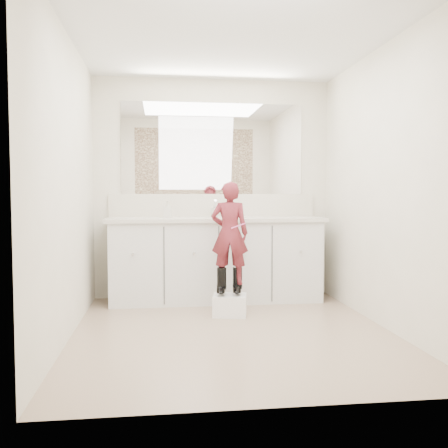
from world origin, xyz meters
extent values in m
plane|color=#937560|center=(0.00, 0.00, 0.00)|extent=(3.00, 3.00, 0.00)
plane|color=white|center=(0.00, 0.00, 2.40)|extent=(3.00, 3.00, 0.00)
plane|color=beige|center=(0.00, 1.50, 1.20)|extent=(2.60, 0.00, 2.60)
plane|color=beige|center=(0.00, -1.50, 1.20)|extent=(2.60, 0.00, 2.60)
plane|color=beige|center=(-1.30, 0.00, 1.20)|extent=(0.00, 3.00, 3.00)
plane|color=beige|center=(1.30, 0.00, 1.20)|extent=(0.00, 3.00, 3.00)
cube|color=silver|center=(0.00, 1.23, 0.42)|extent=(2.20, 0.55, 0.85)
cube|color=beige|center=(0.00, 1.21, 0.87)|extent=(2.28, 0.58, 0.04)
cube|color=beige|center=(0.00, 1.49, 1.02)|extent=(2.28, 0.03, 0.25)
cube|color=white|center=(0.00, 1.49, 1.64)|extent=(2.00, 0.02, 1.00)
cube|color=#472819|center=(0.00, -1.49, 1.65)|extent=(2.00, 0.01, 1.20)
cylinder|color=silver|center=(0.00, 1.38, 0.94)|extent=(0.08, 0.08, 0.10)
imported|color=beige|center=(0.15, 1.16, 0.94)|extent=(0.13, 0.13, 0.11)
imported|color=beige|center=(-0.51, 1.24, 0.98)|extent=(0.09, 0.09, 0.18)
cube|color=white|center=(0.06, 0.55, 0.10)|extent=(0.35, 0.31, 0.20)
imported|color=#B0363E|center=(0.06, 0.57, 0.77)|extent=(0.39, 0.29, 0.96)
cylinder|color=pink|center=(0.13, 0.49, 0.85)|extent=(0.14, 0.04, 0.06)
camera|label=1|loc=(-0.59, -4.02, 1.13)|focal=40.00mm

